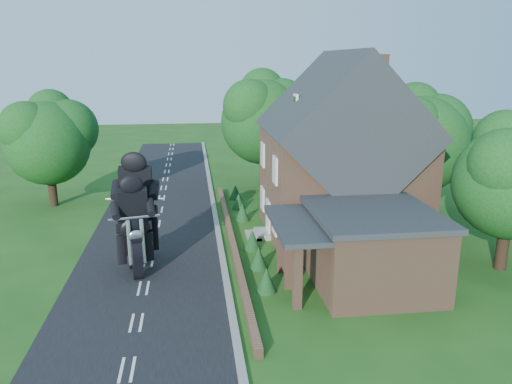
{
  "coord_description": "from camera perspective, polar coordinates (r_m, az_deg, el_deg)",
  "views": [
    {
      "loc": [
        2.31,
        -20.5,
        9.65
      ],
      "look_at": [
        5.67,
        5.3,
        2.8
      ],
      "focal_mm": 35.0,
      "sensor_mm": 36.0,
      "label": 1
    }
  ],
  "objects": [
    {
      "name": "shrub_a",
      "position": [
        21.73,
        1.2,
        -10.01
      ],
      "size": [
        0.9,
        0.9,
        1.1
      ],
      "primitive_type": "cone",
      "color": "#113717",
      "rests_on": "ground"
    },
    {
      "name": "shrub_c",
      "position": [
        26.31,
        -0.43,
        -5.49
      ],
      "size": [
        0.9,
        0.9,
        1.1
      ],
      "primitive_type": "cone",
      "color": "#113717",
      "rests_on": "ground"
    },
    {
      "name": "tree_behind_house",
      "position": [
        38.67,
        10.64,
        9.42
      ],
      "size": [
        7.81,
        7.2,
        10.08
      ],
      "color": "black",
      "rests_on": "ground"
    },
    {
      "name": "annex",
      "position": [
        22.52,
        12.78,
        -6.12
      ],
      "size": [
        7.05,
        5.94,
        3.44
      ],
      "color": "brown",
      "rests_on": "ground"
    },
    {
      "name": "shrub_e",
      "position": [
        33.4,
        -1.99,
        -1.07
      ],
      "size": [
        0.9,
        0.9,
        1.1
      ],
      "primitive_type": "cone",
      "color": "#113717",
      "rests_on": "ground"
    },
    {
      "name": "kerb",
      "position": [
        22.67,
        -3.38,
        -10.3
      ],
      "size": [
        0.3,
        80.0,
        0.12
      ],
      "primitive_type": "cube",
      "color": "gray",
      "rests_on": "ground"
    },
    {
      "name": "motorcycle_lead",
      "position": [
        25.22,
        -13.13,
        -6.11
      ],
      "size": [
        0.64,
        1.83,
        1.67
      ],
      "primitive_type": null,
      "rotation": [
        0.0,
        0.0,
        3.04
      ],
      "color": "black",
      "rests_on": "ground"
    },
    {
      "name": "shrub_f",
      "position": [
        35.81,
        -2.38,
        0.01
      ],
      "size": [
        0.9,
        0.9,
        1.1
      ],
      "primitive_type": "cone",
      "color": "#113717",
      "rests_on": "ground"
    },
    {
      "name": "motorcycle_follow",
      "position": [
        24.0,
        -13.55,
        -7.54
      ],
      "size": [
        0.71,
        1.58,
        1.43
      ],
      "primitive_type": null,
      "rotation": [
        0.0,
        0.0,
        3.36
      ],
      "color": "black",
      "rests_on": "ground"
    },
    {
      "name": "house",
      "position": [
        28.24,
        9.59,
        3.71
      ],
      "size": [
        9.54,
        8.64,
        10.24
      ],
      "color": "brown",
      "rests_on": "ground"
    },
    {
      "name": "tree_house_right",
      "position": [
        32.76,
        18.74,
        6.15
      ],
      "size": [
        6.51,
        6.0,
        8.4
      ],
      "color": "black",
      "rests_on": "ground"
    },
    {
      "name": "shrub_d",
      "position": [
        31.02,
        -1.55,
        -2.32
      ],
      "size": [
        0.9,
        0.9,
        1.1
      ],
      "primitive_type": "cone",
      "color": "#113717",
      "rests_on": "ground"
    },
    {
      "name": "tree_far_road",
      "position": [
        36.13,
        -22.17,
        6.02
      ],
      "size": [
        6.08,
        5.6,
        7.84
      ],
      "color": "black",
      "rests_on": "ground"
    },
    {
      "name": "ground",
      "position": [
        22.78,
        -12.74,
        -10.7
      ],
      "size": [
        120.0,
        120.0,
        0.0
      ],
      "primitive_type": "plane",
      "color": "#1D4A14",
      "rests_on": "ground"
    },
    {
      "name": "shrub_b",
      "position": [
        23.99,
        0.31,
        -7.53
      ],
      "size": [
        0.9,
        0.9,
        1.1
      ],
      "primitive_type": "cone",
      "color": "#113717",
      "rests_on": "ground"
    },
    {
      "name": "road",
      "position": [
        22.77,
        -12.74,
        -10.68
      ],
      "size": [
        7.0,
        80.0,
        0.02
      ],
      "primitive_type": "cube",
      "color": "black",
      "rests_on": "ground"
    },
    {
      "name": "tree_behind_left",
      "position": [
        38.28,
        1.44,
        8.87
      ],
      "size": [
        6.94,
        6.4,
        9.16
      ],
      "color": "black",
      "rests_on": "ground"
    },
    {
      "name": "garden_wall",
      "position": [
        27.27,
        -2.78,
        -5.54
      ],
      "size": [
        0.3,
        22.0,
        0.4
      ],
      "primitive_type": "cube",
      "color": "brown",
      "rests_on": "ground"
    }
  ]
}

